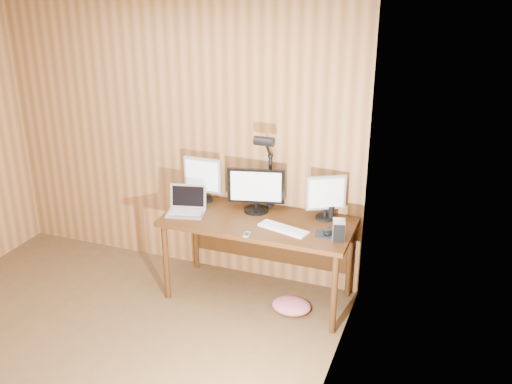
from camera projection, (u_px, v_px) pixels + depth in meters
The scene contains 14 objects.
room_shell at pixel (24, 228), 3.48m from camera, with size 4.00×4.00×4.00m.
desk at pixel (261, 229), 4.89m from camera, with size 1.60×0.70×0.75m.
monitor_center at pixel (256, 190), 4.87m from camera, with size 0.49×0.21×0.39m.
monitor_left at pixel (203, 178), 5.08m from camera, with size 0.36×0.17×0.41m.
monitor_right at pixel (326, 196), 4.73m from camera, with size 0.31×0.19×0.38m.
laptop at pixel (187, 206), 4.92m from camera, with size 0.36×0.31×0.23m.
keyboard at pixel (283, 229), 4.60m from camera, with size 0.44×0.23×0.02m.
mousepad at pixel (328, 234), 4.52m from camera, with size 0.20×0.16×0.00m, color black.
mouse at pixel (328, 232), 4.52m from camera, with size 0.07×0.12×0.04m, color black.
hard_drive at pixel (339, 230), 4.43m from camera, with size 0.12×0.16×0.15m.
phone at pixel (247, 234), 4.51m from camera, with size 0.05×0.09×0.01m.
speaker at pixel (331, 213), 4.77m from camera, with size 0.05×0.05×0.11m, color black.
desk_lamp at pixel (267, 161), 4.80m from camera, with size 0.17×0.24×0.73m.
fabric_pile at pixel (291, 306), 4.83m from camera, with size 0.34×0.28×0.11m, color #BF5C67, non-canonical shape.
Camera 1 is at (2.42, -2.45, 2.76)m, focal length 40.00 mm.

